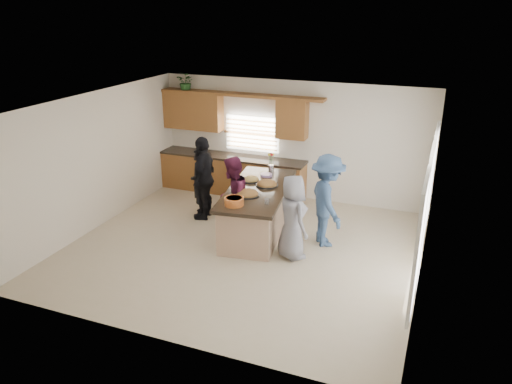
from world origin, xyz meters
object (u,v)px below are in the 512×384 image
at_px(salad_bowl, 234,201).
at_px(woman_right_back, 327,201).
at_px(woman_left_front, 204,178).
at_px(island, 258,211).
at_px(woman_right_front, 292,217).
at_px(woman_left_back, 199,182).
at_px(woman_left_mid, 232,198).

bearing_deg(salad_bowl, woman_right_back, 31.94).
xyz_separation_m(woman_left_front, woman_right_back, (2.78, -0.31, -0.01)).
bearing_deg(woman_right_back, salad_bowl, 89.76).
xyz_separation_m(salad_bowl, woman_left_front, (-1.26, 1.26, -0.12)).
bearing_deg(woman_right_back, island, 55.97).
distance_m(island, woman_right_front, 1.31).
distance_m(island, woman_left_back, 1.61).
distance_m(salad_bowl, woman_left_mid, 0.72).
height_order(woman_left_back, woman_right_back, woman_right_back).
xyz_separation_m(woman_left_mid, woman_right_front, (1.37, -0.41, -0.03)).
distance_m(woman_left_back, woman_right_front, 2.78).
distance_m(woman_left_mid, woman_right_front, 1.43).
xyz_separation_m(salad_bowl, woman_right_front, (1.07, 0.20, -0.24)).
xyz_separation_m(woman_right_back, woman_right_front, (-0.46, -0.75, -0.11)).
bearing_deg(woman_right_back, woman_left_mid, 68.18).
bearing_deg(woman_left_front, woman_right_back, 76.26).
distance_m(island, woman_left_mid, 0.66).
bearing_deg(woman_right_back, woman_left_front, 51.47).
relative_size(salad_bowl, woman_left_mid, 0.22).
xyz_separation_m(woman_left_back, woman_left_mid, (1.15, -0.77, 0.08)).
bearing_deg(woman_right_front, salad_bowl, 56.51).
height_order(woman_left_mid, woman_right_front, woman_left_mid).
height_order(salad_bowl, woman_left_front, woman_left_front).
distance_m(island, woman_right_back, 1.51).
relative_size(island, woman_right_front, 1.78).
relative_size(salad_bowl, woman_left_back, 0.24).
xyz_separation_m(woman_left_mid, woman_right_back, (1.83, 0.33, 0.08)).
xyz_separation_m(woman_left_back, woman_right_back, (2.98, -0.43, 0.16)).
distance_m(woman_left_back, woman_left_front, 0.28).
height_order(woman_left_front, woman_right_back, woman_left_front).
height_order(woman_left_mid, woman_right_back, woman_right_back).
relative_size(island, woman_right_back, 1.56).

